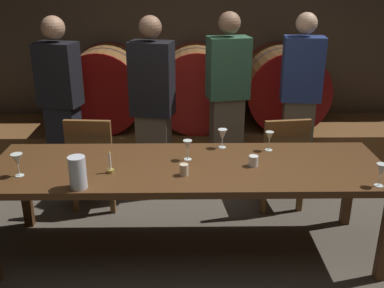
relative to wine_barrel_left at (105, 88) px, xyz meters
name	(u,v)px	position (x,y,z in m)	size (l,w,h in m)	color
ground_plane	(200,265)	(1.01, -2.15, -0.82)	(9.34, 9.34, 0.00)	#4C443A
back_wall	(194,34)	(1.01, 0.55, 0.52)	(7.19, 0.24, 2.68)	#473A2D
barrel_shelf	(194,139)	(1.01, 0.00, -0.63)	(6.47, 0.90, 0.37)	brown
wine_barrel_left	(105,88)	(0.00, 0.00, 0.00)	(0.90, 0.77, 0.90)	brown
wine_barrel_center	(196,87)	(1.03, 0.00, 0.00)	(0.90, 0.77, 0.90)	brown
wine_barrel_right	(283,87)	(2.02, 0.00, 0.00)	(0.90, 0.77, 0.90)	#513319
dining_table	(188,172)	(0.93, -1.94, -0.15)	(2.88, 0.87, 0.73)	#4C2D16
chair_left	(94,158)	(0.09, -1.25, -0.33)	(0.43, 0.43, 0.88)	brown
chair_right	(281,158)	(1.76, -1.28, -0.33)	(0.45, 0.45, 0.88)	brown
guest_far_left	(61,102)	(-0.30, -0.73, 0.04)	(0.43, 0.33, 1.67)	black
guest_center_left	(153,108)	(0.61, -0.96, 0.05)	(0.42, 0.32, 1.69)	brown
guest_center_right	(227,102)	(1.31, -0.81, 0.06)	(0.42, 0.30, 1.71)	brown
guest_far_right	(300,99)	(2.04, -0.67, 0.05)	(0.40, 0.28, 1.69)	brown
candle_center	(110,167)	(0.38, -2.07, -0.04)	(0.05, 0.05, 0.17)	olive
pitcher	(78,173)	(0.21, -2.30, 0.02)	(0.11, 0.11, 0.22)	silver
wine_glass_far_left	(17,160)	(-0.24, -2.11, 0.03)	(0.08, 0.08, 0.16)	silver
wine_glass_left	(188,146)	(0.93, -1.85, 0.02)	(0.07, 0.07, 0.15)	silver
wine_glass_center	(222,135)	(1.20, -1.61, 0.02)	(0.07, 0.07, 0.15)	white
wine_glass_right	(269,137)	(1.57, -1.67, 0.02)	(0.07, 0.07, 0.15)	silver
wine_glass_far_right	(381,171)	(2.19, -2.30, 0.02)	(0.07, 0.07, 0.16)	silver
cup_left	(184,170)	(0.90, -2.12, -0.05)	(0.06, 0.06, 0.08)	beige
cup_right	(253,161)	(1.40, -1.97, -0.05)	(0.07, 0.07, 0.08)	white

